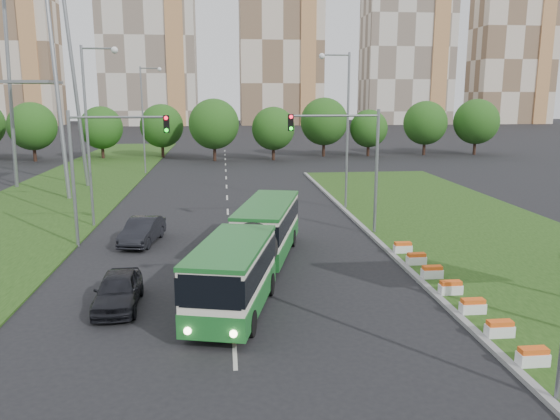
{
  "coord_description": "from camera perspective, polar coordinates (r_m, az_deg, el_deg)",
  "views": [
    {
      "loc": [
        -3.25,
        -23.53,
        8.8
      ],
      "look_at": [
        -0.19,
        5.89,
        2.6
      ],
      "focal_mm": 35.0,
      "sensor_mm": 36.0,
      "label": 1
    }
  ],
  "objects": [
    {
      "name": "apartment_tower_east",
      "position": [
        183.63,
        13.09,
        16.14
      ],
      "size": [
        27.0,
        15.0,
        47.0
      ],
      "primitive_type": "cube",
      "color": "beige",
      "rests_on": "ground"
    },
    {
      "name": "traffic_mast_median",
      "position": [
        34.65,
        7.53,
        6.02
      ],
      "size": [
        5.76,
        0.32,
        8.0
      ],
      "color": "gray",
      "rests_on": "ground"
    },
    {
      "name": "flower_planters",
      "position": [
        25.66,
        17.4,
        -7.72
      ],
      "size": [
        1.1,
        13.7,
        0.6
      ],
      "primitive_type": null,
      "color": "white",
      "rests_on": "grass_median"
    },
    {
      "name": "median_kerb",
      "position": [
        34.0,
        10.15,
        -3.19
      ],
      "size": [
        0.3,
        60.0,
        0.18
      ],
      "primitive_type": "cube",
      "color": "gray",
      "rests_on": "ground"
    },
    {
      "name": "apartment_tower_west",
      "position": [
        184.81,
        -26.46,
        15.37
      ],
      "size": [
        26.0,
        15.0,
        48.0
      ],
      "primitive_type": "cube",
      "color": "beige",
      "rests_on": "ground"
    },
    {
      "name": "left_verge",
      "position": [
        51.47,
        -22.51,
        1.14
      ],
      "size": [
        12.0,
        110.0,
        0.1
      ],
      "primitive_type": "cube",
      "color": "#1D3E11",
      "rests_on": "ground"
    },
    {
      "name": "street_lamps",
      "position": [
        33.64,
        -5.54,
        7.01
      ],
      "size": [
        36.0,
        60.0,
        12.0
      ],
      "primitive_type": null,
      "color": "gray",
      "rests_on": "ground"
    },
    {
      "name": "articulated_bus",
      "position": [
        26.68,
        -3.11,
        -3.81
      ],
      "size": [
        2.5,
        16.01,
        2.64
      ],
      "rotation": [
        0.0,
        0.0,
        -0.25
      ],
      "color": "silver",
      "rests_on": "ground"
    },
    {
      "name": "pedestrian",
      "position": [
        20.64,
        -7.29,
        -11.16
      ],
      "size": [
        0.37,
        0.56,
        1.54
      ],
      "primitive_type": "imported",
      "rotation": [
        0.0,
        0.0,
        1.57
      ],
      "color": "gray",
      "rests_on": "ground"
    },
    {
      "name": "shopping_trolley",
      "position": [
        20.48,
        -4.62,
        -12.73
      ],
      "size": [
        0.35,
        0.37,
        0.6
      ],
      "rotation": [
        0.0,
        0.0,
        0.31
      ],
      "color": "orange",
      "rests_on": "ground"
    },
    {
      "name": "car_left_far",
      "position": [
        34.15,
        -14.19,
        -2.13
      ],
      "size": [
        2.42,
        4.91,
        1.55
      ],
      "primitive_type": "imported",
      "rotation": [
        0.0,
        0.0,
        -0.17
      ],
      "color": "black",
      "rests_on": "ground"
    },
    {
      "name": "car_left_near",
      "position": [
        24.28,
        -16.56,
        -8.03
      ],
      "size": [
        1.93,
        4.48,
        1.51
      ],
      "primitive_type": "imported",
      "rotation": [
        0.0,
        0.0,
        0.03
      ],
      "color": "black",
      "rests_on": "ground"
    },
    {
      "name": "grass_median",
      "position": [
        36.53,
        20.7,
        -2.76
      ],
      "size": [
        14.0,
        60.0,
        0.15
      ],
      "primitive_type": "cube",
      "color": "#1D3E11",
      "rests_on": "ground"
    },
    {
      "name": "apartment_tower_ceast",
      "position": [
        175.23,
        0.06,
        17.15
      ],
      "size": [
        25.0,
        15.0,
        50.0
      ],
      "primitive_type": "cube",
      "color": "beige",
      "rests_on": "ground"
    },
    {
      "name": "ground",
      "position": [
        25.33,
        1.82,
        -8.5
      ],
      "size": [
        360.0,
        360.0,
        0.0
      ],
      "primitive_type": "plane",
      "color": "black",
      "rests_on": "ground"
    },
    {
      "name": "traffic_mast_left",
      "position": [
        33.48,
        -18.29,
        5.33
      ],
      "size": [
        5.76,
        0.32,
        8.0
      ],
      "color": "gray",
      "rests_on": "ground"
    },
    {
      "name": "lane_markings",
      "position": [
        44.41,
        -5.5,
        0.35
      ],
      "size": [
        0.2,
        100.0,
        0.01
      ],
      "primitive_type": null,
      "color": "#B1B1AA",
      "rests_on": "ground"
    },
    {
      "name": "tree_line",
      "position": [
        79.75,
        3.67,
        8.73
      ],
      "size": [
        120.0,
        8.0,
        9.0
      ],
      "primitive_type": null,
      "color": "#215115",
      "rests_on": "ground"
    },
    {
      "name": "midrise_east",
      "position": [
        197.31,
        23.01,
        14.19
      ],
      "size": [
        24.0,
        14.0,
        40.0
      ],
      "primitive_type": "cube",
      "color": "beige",
      "rests_on": "ground"
    },
    {
      "name": "apartment_tower_cwest",
      "position": [
        175.73,
        -13.64,
        17.14
      ],
      "size": [
        28.0,
        15.0,
        52.0
      ],
      "primitive_type": "cube",
      "color": "beige",
      "rests_on": "ground"
    }
  ]
}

